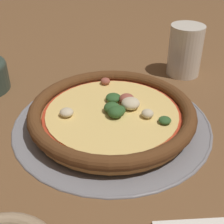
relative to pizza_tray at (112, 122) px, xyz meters
The scene contains 4 objects.
ground_plane 0.00m from the pizza_tray, ahead, with size 3.00×3.00×0.00m, color brown.
pizza_tray is the anchor object (origin of this frame).
pizza 0.02m from the pizza_tray, 14.07° to the left, with size 0.28×0.28×0.04m.
drinking_cup 0.25m from the pizza_tray, 30.27° to the left, with size 0.07×0.07×0.11m.
Camera 1 is at (-0.15, -0.40, 0.31)m, focal length 50.00 mm.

